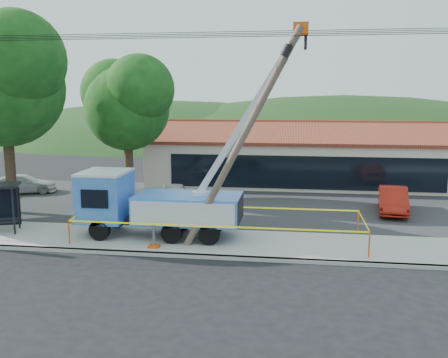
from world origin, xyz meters
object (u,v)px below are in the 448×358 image
leaning_pole (246,130)px  car_red (392,214)px  car_white (24,194)px  car_silver (174,213)px  utility_truck (156,201)px

leaning_pole → car_red: 11.75m
car_white → car_silver: bearing=-129.1°
leaning_pole → car_silver: bearing=127.1°
leaning_pole → car_silver: 9.24m
utility_truck → leaning_pole: size_ratio=1.11×
utility_truck → car_white: utility_truck is taller
car_red → car_white: 23.23m
utility_truck → car_white: (-11.50, 8.68, -1.74)m
leaning_pole → car_white: leaning_pole is taller
leaning_pole → car_white: (-15.73, 9.88, -5.11)m
leaning_pole → car_red: bearing=45.8°
car_silver → car_red: (12.03, 1.44, 0.00)m
car_red → leaning_pole: bearing=-126.6°
leaning_pole → car_silver: (-4.64, 6.15, -5.11)m
leaning_pole → car_white: size_ratio=2.17×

